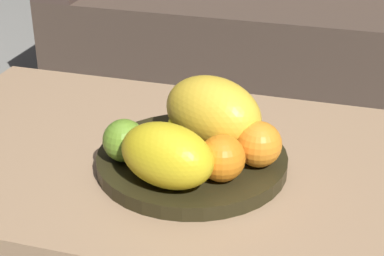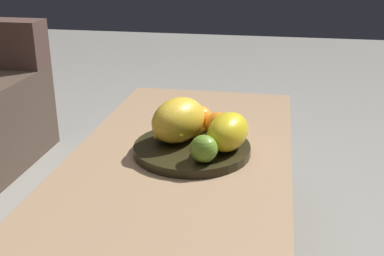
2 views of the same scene
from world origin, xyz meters
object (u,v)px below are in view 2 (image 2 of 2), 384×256
object	(u,v)px
coffee_table	(184,162)
fruit_bowl	(192,149)
apple_front	(204,149)
melon_smaller_beside	(228,132)
orange_front	(200,118)
melon_large_front	(178,120)
orange_left	(218,125)
banana_bunch	(181,131)

from	to	relation	value
coffee_table	fruit_bowl	bearing A→B (deg)	-130.22
apple_front	coffee_table	bearing A→B (deg)	31.58
melon_smaller_beside	coffee_table	bearing A→B (deg)	74.84
melon_smaller_beside	orange_front	xyz separation A→B (m)	(0.12, 0.10, -0.01)
melon_large_front	orange_left	bearing A→B (deg)	-66.88
fruit_bowl	banana_bunch	distance (m)	0.06
orange_left	apple_front	xyz separation A→B (m)	(-0.17, 0.01, -0.00)
coffee_table	melon_smaller_beside	bearing A→B (deg)	-105.16
orange_left	banana_bunch	distance (m)	0.11
fruit_bowl	melon_smaller_beside	xyz separation A→B (m)	(-0.01, -0.10, 0.06)
orange_left	apple_front	world-z (taller)	orange_left
fruit_bowl	melon_large_front	xyz separation A→B (m)	(0.02, 0.04, 0.07)
orange_front	apple_front	distance (m)	0.22
melon_smaller_beside	banana_bunch	size ratio (longest dim) A/B	0.99
melon_large_front	orange_front	world-z (taller)	melon_large_front
fruit_bowl	apple_front	bearing A→B (deg)	-154.41
coffee_table	melon_large_front	size ratio (longest dim) A/B	6.20
melon_smaller_beside	melon_large_front	bearing A→B (deg)	77.21
coffee_table	apple_front	distance (m)	0.18
orange_front	orange_left	size ratio (longest dim) A/B	1.01
orange_left	banana_bunch	world-z (taller)	orange_left
melon_smaller_beside	orange_left	size ratio (longest dim) A/B	2.10
melon_large_front	orange_left	distance (m)	0.12
melon_large_front	apple_front	size ratio (longest dim) A/B	2.57
melon_smaller_beside	fruit_bowl	bearing A→B (deg)	84.02
coffee_table	fruit_bowl	world-z (taller)	fruit_bowl
orange_front	melon_large_front	bearing A→B (deg)	153.72
coffee_table	apple_front	world-z (taller)	apple_front
melon_large_front	melon_smaller_beside	distance (m)	0.15
melon_smaller_beside	apple_front	size ratio (longest dim) A/B	2.20
orange_front	fruit_bowl	bearing A→B (deg)	178.70
fruit_bowl	melon_smaller_beside	distance (m)	0.12
apple_front	orange_left	bearing A→B (deg)	-4.76
orange_left	banana_bunch	bearing A→B (deg)	110.34
coffee_table	orange_front	world-z (taller)	orange_front
apple_front	banana_bunch	distance (m)	0.16
coffee_table	orange_front	size ratio (longest dim) A/B	15.08
fruit_bowl	melon_smaller_beside	size ratio (longest dim) A/B	2.06
apple_front	banana_bunch	xyz separation A→B (m)	(0.13, 0.09, -0.01)
orange_front	apple_front	xyz separation A→B (m)	(-0.22, -0.05, -0.00)
banana_bunch	fruit_bowl	bearing A→B (deg)	-129.16
fruit_bowl	banana_bunch	world-z (taller)	banana_bunch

